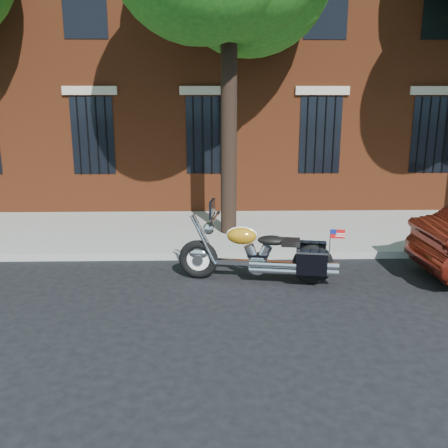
{
  "coord_description": "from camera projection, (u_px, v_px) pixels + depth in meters",
  "views": [
    {
      "loc": [
        0.12,
        -8.27,
        3.21
      ],
      "look_at": [
        0.34,
        0.8,
        0.88
      ],
      "focal_mm": 40.0,
      "sensor_mm": 36.0,
      "label": 1
    }
  ],
  "objects": [
    {
      "name": "building",
      "position": [
        207.0,
        12.0,
        17.05
      ],
      "size": [
        26.0,
        10.08,
        12.0
      ],
      "color": "maroon",
      "rests_on": "ground"
    },
    {
      "name": "motorcycle",
      "position": [
        263.0,
        255.0,
        8.77
      ],
      "size": [
        2.79,
        1.1,
        1.45
      ],
      "rotation": [
        0.0,
        0.0,
        -0.16
      ],
      "color": "black",
      "rests_on": "ground"
    },
    {
      "name": "curb",
      "position": [
        206.0,
        255.0,
        10.12
      ],
      "size": [
        40.0,
        0.16,
        0.15
      ],
      "primitive_type": "cube",
      "color": "gray",
      "rests_on": "ground"
    },
    {
      "name": "ground",
      "position": [
        206.0,
        284.0,
        8.8
      ],
      "size": [
        120.0,
        120.0,
        0.0
      ],
      "primitive_type": "plane",
      "color": "black",
      "rests_on": "ground"
    },
    {
      "name": "sidewalk",
      "position": [
        207.0,
        231.0,
        11.94
      ],
      "size": [
        40.0,
        3.6,
        0.15
      ],
      "primitive_type": "cube",
      "color": "gray",
      "rests_on": "ground"
    }
  ]
}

